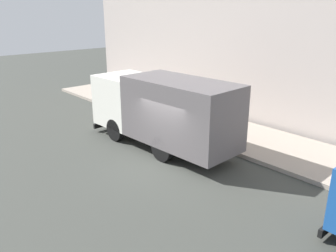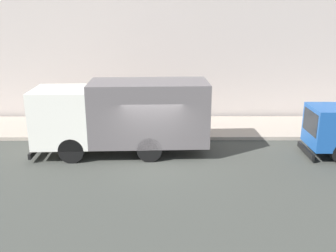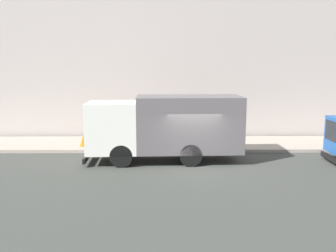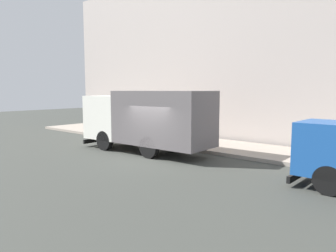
# 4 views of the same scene
# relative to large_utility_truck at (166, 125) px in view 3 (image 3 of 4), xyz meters

# --- Properties ---
(ground) EXTENTS (80.00, 80.00, 0.00)m
(ground) POSITION_rel_large_utility_truck_xyz_m (-1.34, -1.32, -1.80)
(ground) COLOR #3C3E39
(sidewalk) EXTENTS (3.88, 30.00, 0.18)m
(sidewalk) POSITION_rel_large_utility_truck_xyz_m (3.60, -1.32, -1.71)
(sidewalk) COLOR #A49789
(sidewalk) RESTS_ON ground
(building_facade) EXTENTS (0.50, 30.00, 11.20)m
(building_facade) POSITION_rel_large_utility_truck_xyz_m (6.04, -1.32, 3.80)
(building_facade) COLOR #B8ACA4
(building_facade) RESTS_ON ground
(large_utility_truck) EXTENTS (2.66, 7.66, 3.22)m
(large_utility_truck) POSITION_rel_large_utility_truck_xyz_m (0.00, 0.00, 0.00)
(large_utility_truck) COLOR white
(large_utility_truck) RESTS_ON ground
(pedestrian_walking) EXTENTS (0.47, 0.47, 1.59)m
(pedestrian_walking) POSITION_rel_large_utility_truck_xyz_m (5.08, 3.75, -0.78)
(pedestrian_walking) COLOR #41404D
(pedestrian_walking) RESTS_ON sidewalk
(traffic_cone_orange) EXTENTS (0.41, 0.41, 0.59)m
(traffic_cone_orange) POSITION_rel_large_utility_truck_xyz_m (2.60, 4.67, -1.33)
(traffic_cone_orange) COLOR orange
(traffic_cone_orange) RESTS_ON sidewalk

